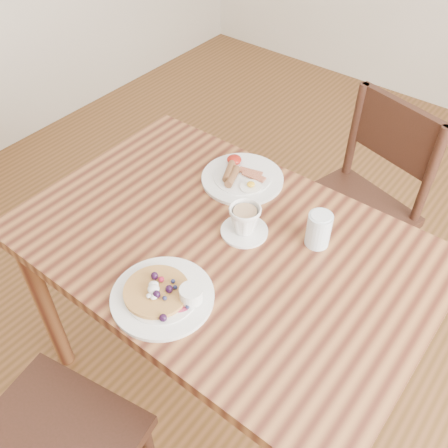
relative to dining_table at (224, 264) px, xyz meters
name	(u,v)px	position (x,y,z in m)	size (l,w,h in m)	color
ground	(224,374)	(0.00, 0.00, -0.65)	(5.00, 5.00, 0.00)	brown
dining_table	(224,264)	(0.00, 0.00, 0.00)	(1.20, 0.80, 0.75)	brown
chair_far	(358,201)	(0.13, 0.69, -0.16)	(0.52, 0.52, 0.88)	#381B14
pancake_plate	(164,295)	(0.00, -0.26, 0.11)	(0.27, 0.27, 0.06)	white
breakfast_plate	(241,177)	(-0.13, 0.26, 0.11)	(0.27, 0.27, 0.04)	white
teacup_saucer	(245,221)	(0.02, 0.07, 0.14)	(0.14, 0.14, 0.10)	white
water_glass	(319,230)	(0.21, 0.16, 0.15)	(0.07, 0.07, 0.11)	silver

